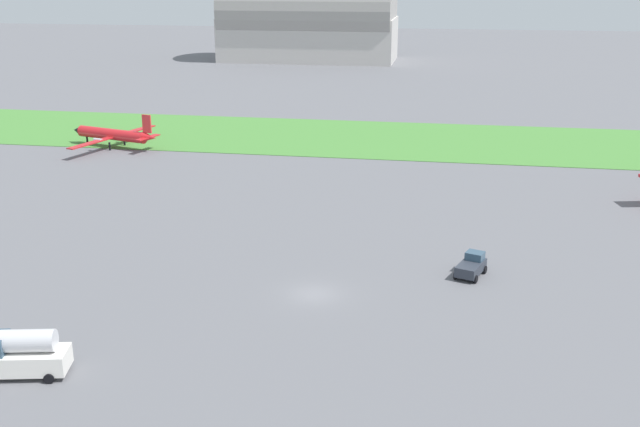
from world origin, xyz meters
The scene contains 6 objects.
ground_plane centered at (0.00, 0.00, 0.00)m, with size 600.00×600.00×0.00m, color slate.
grass_taxiway_strip centered at (0.00, 61.51, 0.04)m, with size 360.00×28.00×0.08m, color #478438.
airplane_taxiing_turboprop centered at (-39.75, 48.38, 2.05)m, with size 15.77×18.27×5.61m.
pushback_tug_near_gate centered at (13.02, 6.37, 0.91)m, with size 3.03×4.00×1.95m.
fuel_truck_midfield centered at (-17.24, -16.37, 1.58)m, with size 6.86×3.72×3.29m.
hangar_distant centered at (-31.85, 167.97, 12.26)m, with size 50.89×26.70×28.22m.
Camera 1 is at (10.34, -56.98, 25.95)m, focal length 42.23 mm.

